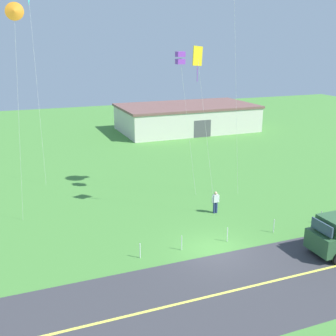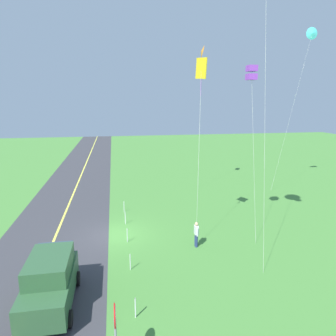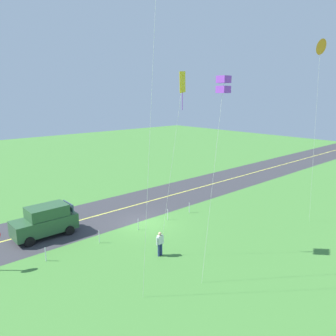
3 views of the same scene
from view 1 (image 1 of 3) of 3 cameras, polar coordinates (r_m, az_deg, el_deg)
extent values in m
cube|color=#478438|center=(24.48, 6.54, -11.33)|extent=(120.00, 120.00, 0.10)
cube|color=#38383D|center=(21.50, 11.69, -15.75)|extent=(120.00, 7.00, 0.00)
cube|color=#E5E04C|center=(21.50, 11.69, -15.74)|extent=(120.00, 0.16, 0.00)
cube|color=#334756|center=(24.22, 20.59, -7.71)|extent=(0.10, 1.62, 0.60)
cylinder|color=black|center=(25.75, 19.59, -9.80)|extent=(0.68, 0.22, 0.68)
cylinder|color=navy|center=(29.23, 6.42, -5.49)|extent=(0.16, 0.16, 0.82)
cylinder|color=navy|center=(29.31, 6.73, -5.44)|extent=(0.16, 0.16, 0.82)
cube|color=silver|center=(29.02, 6.62, -4.20)|extent=(0.36, 0.22, 0.56)
cylinder|color=silver|center=(28.93, 6.20, -4.36)|extent=(0.10, 0.10, 0.52)
cylinder|color=silver|center=(29.14, 7.04, -4.23)|extent=(0.10, 0.10, 0.52)
sphere|color=#D8AD84|center=(28.88, 6.65, -3.48)|extent=(0.22, 0.22, 0.22)
cylinder|color=silver|center=(27.68, 5.41, 4.04)|extent=(1.40, 0.50, 10.74)
cube|color=yellow|center=(26.92, 4.13, 15.25)|extent=(0.90, 0.46, 1.26)
cylinder|color=purple|center=(26.96, 4.09, 13.34)|extent=(0.04, 0.04, 1.40)
cylinder|color=silver|center=(30.86, 2.86, 5.23)|extent=(1.55, 0.24, 10.53)
cube|color=purple|center=(29.83, 1.71, 15.51)|extent=(0.56, 0.56, 0.36)
cube|color=purple|center=(29.85, 1.71, 14.55)|extent=(0.56, 0.56, 0.36)
cylinder|color=silver|center=(30.92, 9.43, 10.08)|extent=(1.38, 0.31, 15.89)
cylinder|color=silver|center=(27.89, -19.99, 5.92)|extent=(0.80, 0.15, 13.33)
cone|color=orange|center=(27.48, -20.57, 19.74)|extent=(1.15, 0.57, 1.11)
cylinder|color=silver|center=(36.33, -17.63, 9.77)|extent=(0.18, 2.85, 14.96)
cube|color=beige|center=(57.16, 2.59, 6.87)|extent=(18.00, 10.00, 3.20)
cube|color=brown|center=(56.88, 2.61, 8.61)|extent=(18.36, 10.20, 0.30)
cube|color=#4C4C51|center=(52.84, 4.77, 5.46)|extent=(2.40, 0.12, 2.20)
cylinder|color=silver|center=(23.32, -3.90, -11.37)|extent=(0.05, 0.05, 0.90)
cylinder|color=silver|center=(24.10, 1.91, -10.36)|extent=(0.05, 0.05, 0.90)
cylinder|color=silver|center=(25.31, 8.23, -9.13)|extent=(0.05, 0.05, 0.90)
cylinder|color=silver|center=(27.00, 14.48, -7.80)|extent=(0.05, 0.05, 0.90)
cylinder|color=silver|center=(29.23, 20.49, -6.43)|extent=(0.05, 0.05, 0.90)
cylinder|color=silver|center=(29.22, 20.46, -6.43)|extent=(0.05, 0.05, 0.90)
camera|label=2|loc=(35.38, 36.40, 9.36)|focal=32.45mm
camera|label=3|loc=(45.77, 12.31, 14.65)|focal=34.59mm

